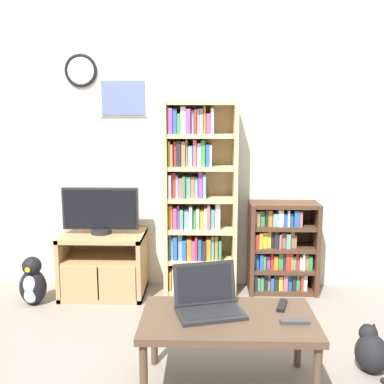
# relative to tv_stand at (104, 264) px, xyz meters

# --- Properties ---
(ground_plane) EXTENTS (18.00, 18.00, 0.00)m
(ground_plane) POSITION_rel_tv_stand_xyz_m (0.81, -1.34, -0.28)
(ground_plane) COLOR gray
(wall_back) EXTENTS (5.78, 0.09, 2.60)m
(wall_back) POSITION_rel_tv_stand_xyz_m (0.81, 0.31, 1.03)
(wall_back) COLOR beige
(wall_back) RESTS_ON ground_plane
(tv_stand) EXTENTS (0.72, 0.49, 0.55)m
(tv_stand) POSITION_rel_tv_stand_xyz_m (0.00, 0.00, 0.00)
(tv_stand) COLOR tan
(tv_stand) RESTS_ON ground_plane
(television) EXTENTS (0.66, 0.18, 0.40)m
(television) POSITION_rel_tv_stand_xyz_m (-0.01, 0.01, 0.48)
(television) COLOR black
(television) RESTS_ON tv_stand
(bookshelf_tall) EXTENTS (0.63, 0.30, 1.69)m
(bookshelf_tall) POSITION_rel_tv_stand_xyz_m (0.81, 0.13, 0.54)
(bookshelf_tall) COLOR tan
(bookshelf_tall) RESTS_ON ground_plane
(bookshelf_short) EXTENTS (0.60, 0.30, 0.81)m
(bookshelf_short) POSITION_rel_tv_stand_xyz_m (1.56, 0.13, 0.11)
(bookshelf_short) COLOR #472D1E
(bookshelf_short) RESTS_ON ground_plane
(coffee_table) EXTENTS (0.99, 0.56, 0.44)m
(coffee_table) POSITION_rel_tv_stand_xyz_m (1.02, -1.36, 0.11)
(coffee_table) COLOR #4C3828
(coffee_table) RESTS_ON ground_plane
(laptop) EXTENTS (0.44, 0.38, 0.26)m
(laptop) POSITION_rel_tv_stand_xyz_m (0.91, -1.29, 0.22)
(laptop) COLOR #232326
(laptop) RESTS_ON coffee_table
(remote_near_laptop) EXTENTS (0.16, 0.05, 0.02)m
(remote_near_laptop) POSITION_rel_tv_stand_xyz_m (1.38, -1.44, 0.17)
(remote_near_laptop) COLOR #38383A
(remote_near_laptop) RESTS_ON coffee_table
(remote_far_from_laptop) EXTENTS (0.09, 0.17, 0.02)m
(remote_far_from_laptop) POSITION_rel_tv_stand_xyz_m (1.35, -1.22, 0.17)
(remote_far_from_laptop) COLOR black
(remote_far_from_laptop) RESTS_ON coffee_table
(cat) EXTENTS (0.24, 0.45, 0.29)m
(cat) POSITION_rel_tv_stand_xyz_m (1.92, -1.15, -0.15)
(cat) COLOR black
(cat) RESTS_ON ground_plane
(penguin_figurine) EXTENTS (0.22, 0.20, 0.41)m
(penguin_figurine) POSITION_rel_tv_stand_xyz_m (-0.55, -0.24, -0.09)
(penguin_figurine) COLOR black
(penguin_figurine) RESTS_ON ground_plane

